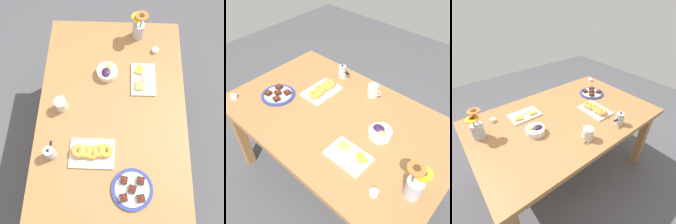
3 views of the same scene
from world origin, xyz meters
The scene contains 11 objects.
ground_plane centered at (0.00, 0.00, 0.00)m, with size 6.00×6.00×0.00m, color #4C4C51.
dining_table centered at (0.00, 0.00, 0.65)m, with size 1.60×1.00×0.74m.
coffee_mug centered at (0.04, 0.34, 0.79)m, with size 0.12×0.08×0.10m.
grape_bowl centered at (0.31, 0.05, 0.77)m, with size 0.15×0.15×0.07m.
cheese_platter centered at (0.27, -0.21, 0.75)m, with size 0.26×0.17×0.03m.
croissant_platter centered at (-0.27, 0.12, 0.76)m, with size 0.19×0.29×0.05m.
jam_cup_honey centered at (0.53, -0.31, 0.76)m, with size 0.05×0.05×0.03m.
jam_cup_berry centered at (-0.70, -0.37, 0.76)m, with size 0.05×0.05×0.03m.
dessert_plate centered at (-0.48, -0.14, 0.75)m, with size 0.25×0.25×0.05m.
flower_vase centered at (0.67, -0.18, 0.82)m, with size 0.12×0.12×0.23m.
moka_pot centered at (-0.29, 0.37, 0.79)m, with size 0.11×0.07×0.12m.
Camera 3 is at (0.77, 0.99, 1.65)m, focal length 28.00 mm.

